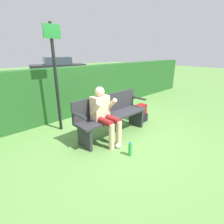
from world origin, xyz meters
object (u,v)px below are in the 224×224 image
Objects in this scene: person_seated at (104,112)px; signpost at (55,73)px; water_bottle at (130,149)px; park_bench at (112,114)px; backpack at (141,113)px; parked_car at (58,67)px.

signpost is at bearing 106.67° from person_seated.
water_bottle is 2.36m from signpost.
water_bottle is (-0.01, -0.74, -0.53)m from person_seated.
signpost is (-0.35, 1.96, 1.27)m from water_bottle.
backpack is (1.16, 0.04, -0.27)m from park_bench.
parked_car reaches higher than park_bench.
parked_car is at bearing 74.69° from backpack.
water_bottle is at bearing -112.75° from park_bench.
water_bottle is (-1.53, -0.93, -0.09)m from backpack.
parked_car is (2.65, 9.68, 0.46)m from backpack.
person_seated is at bearing 88.94° from water_bottle.
park_bench reaches higher than backpack.
parked_car reaches higher than backpack.
person_seated is 1.47m from signpost.
park_bench is 4.02× the size of backpack.
person_seated is 10.71m from parked_car.
water_bottle is 11.42m from parked_car.
parked_car is (4.17, 9.87, 0.01)m from person_seated.
backpack is 10.04m from parked_car.
backpack is 0.11× the size of parked_car.
backpack is 0.19× the size of signpost.
signpost reaches higher than backpack.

